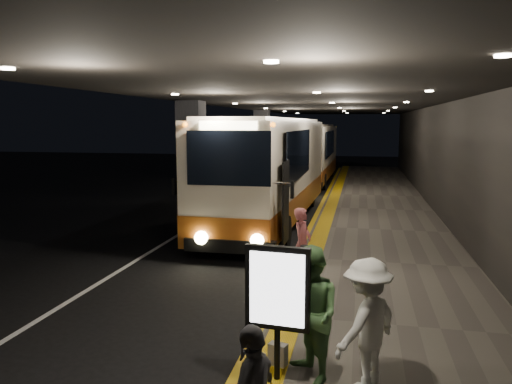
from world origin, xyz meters
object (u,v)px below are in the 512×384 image
(coach_second, at_px, (312,156))
(stanchion_post, at_px, (304,273))
(passenger_boarding, at_px, (302,243))
(passenger_waiting_green, at_px, (310,314))
(coach_main, at_px, (270,175))
(info_sign, at_px, (277,291))
(bag_plain, at_px, (278,355))
(passenger_waiting_white, at_px, (367,323))

(coach_second, xyz_separation_m, stanchion_post, (1.97, -21.30, -0.98))
(passenger_boarding, bearing_deg, passenger_waiting_green, -157.64)
(coach_second, bearing_deg, passenger_boarding, -84.19)
(coach_main, height_order, passenger_boarding, coach_main)
(info_sign, bearing_deg, bag_plain, 103.03)
(passenger_boarding, relative_size, bag_plain, 4.90)
(passenger_waiting_white, bearing_deg, bag_plain, -68.52)
(passenger_waiting_white, xyz_separation_m, info_sign, (-1.19, -0.08, 0.40))
(passenger_boarding, distance_m, passenger_waiting_white, 4.76)
(passenger_boarding, bearing_deg, info_sign, -163.15)
(passenger_waiting_white, bearing_deg, passenger_boarding, -126.91)
(stanchion_post, bearing_deg, passenger_boarding, 98.48)
(coach_main, bearing_deg, bag_plain, -77.50)
(coach_main, relative_size, stanchion_post, 11.02)
(coach_main, distance_m, stanchion_post, 8.64)
(passenger_waiting_white, height_order, bag_plain, passenger_waiting_white)
(bag_plain, xyz_separation_m, info_sign, (0.05, -0.41, 1.11))
(coach_second, height_order, info_sign, coach_second)
(info_sign, relative_size, stanchion_post, 1.73)
(passenger_boarding, xyz_separation_m, passenger_waiting_white, (1.39, -4.56, 0.07))
(passenger_waiting_green, xyz_separation_m, stanchion_post, (-0.43, 3.14, -0.39))
(passenger_waiting_white, relative_size, info_sign, 0.93)
(passenger_waiting_green, distance_m, info_sign, 0.56)
(coach_main, distance_m, info_sign, 11.74)
(coach_main, height_order, coach_second, coach_main)
(passenger_boarding, relative_size, info_sign, 0.86)
(coach_second, bearing_deg, bag_plain, -84.72)
(passenger_waiting_green, height_order, bag_plain, passenger_waiting_green)
(info_sign, bearing_deg, coach_second, 100.06)
(bag_plain, xyz_separation_m, stanchion_post, (0.06, 2.84, 0.38))
(passenger_waiting_white, height_order, stanchion_post, passenger_waiting_white)
(coach_second, distance_m, passenger_waiting_green, 24.56)
(passenger_waiting_white, bearing_deg, coach_main, -127.45)
(passenger_waiting_green, height_order, info_sign, info_sign)
(passenger_waiting_green, bearing_deg, bag_plain, -155.69)
(coach_main, relative_size, passenger_waiting_green, 6.41)
(coach_second, height_order, stanchion_post, coach_second)
(passenger_waiting_green, bearing_deg, coach_second, 151.67)
(coach_main, xyz_separation_m, passenger_waiting_white, (3.38, -11.45, -0.76))
(passenger_boarding, xyz_separation_m, bag_plain, (0.15, -4.23, -0.65))
(passenger_waiting_green, bearing_deg, passenger_waiting_white, 54.40)
(passenger_waiting_green, relative_size, passenger_waiting_white, 1.06)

